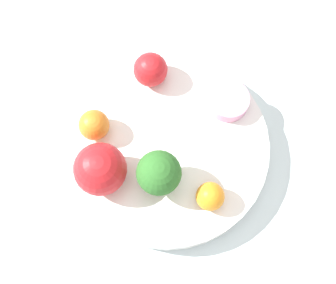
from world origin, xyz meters
TOP-DOWN VIEW (x-y plane):
  - ground_plane at (0.00, 0.00)m, footprint 6.00×6.00m
  - table_surface at (0.00, 0.00)m, footprint 1.20×1.20m
  - bowl at (0.00, 0.00)m, footprint 0.26×0.26m
  - broccoli at (-0.04, -0.02)m, footprint 0.05×0.05m
  - apple_red at (-0.08, 0.04)m, footprint 0.06×0.06m
  - apple_green at (0.06, 0.07)m, footprint 0.04×0.04m
  - orange_front at (-0.03, -0.08)m, footprint 0.03×0.03m
  - orange_back at (-0.04, 0.09)m, footprint 0.04×0.04m
  - small_cup at (0.09, -0.03)m, footprint 0.05×0.05m

SIDE VIEW (x-z plane):
  - ground_plane at x=0.00m, z-range 0.00..0.00m
  - table_surface at x=0.00m, z-range 0.00..0.02m
  - bowl at x=0.00m, z-range 0.02..0.05m
  - small_cup at x=0.09m, z-range 0.05..0.07m
  - orange_front at x=-0.03m, z-range 0.05..0.09m
  - orange_back at x=-0.04m, z-range 0.05..0.09m
  - apple_green at x=0.06m, z-range 0.05..0.10m
  - apple_red at x=-0.08m, z-range 0.05..0.12m
  - broccoli at x=-0.04m, z-range 0.06..0.12m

